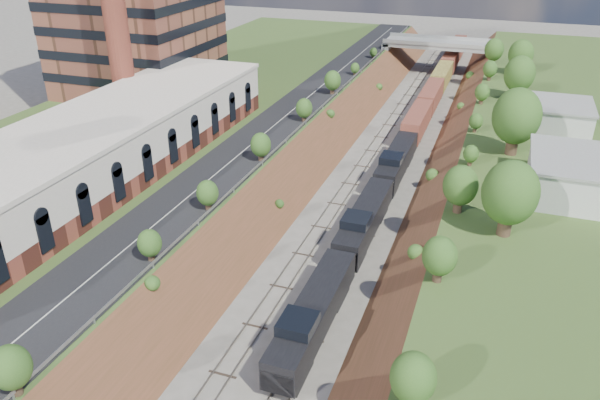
# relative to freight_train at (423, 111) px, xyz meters

# --- Properties ---
(platform_left) EXTENTS (44.00, 180.00, 5.00)m
(platform_left) POSITION_rel_freight_train_xyz_m (-35.60, -24.57, 0.04)
(platform_left) COLOR #445E26
(platform_left) RESTS_ON ground
(embankment_left) EXTENTS (10.00, 180.00, 10.00)m
(embankment_left) POSITION_rel_freight_train_xyz_m (-13.60, -24.57, -2.46)
(embankment_left) COLOR brown
(embankment_left) RESTS_ON ground
(embankment_right) EXTENTS (10.00, 180.00, 10.00)m
(embankment_right) POSITION_rel_freight_train_xyz_m (8.40, -24.57, -2.46)
(embankment_right) COLOR brown
(embankment_right) RESTS_ON ground
(rail_left_track) EXTENTS (1.58, 180.00, 0.18)m
(rail_left_track) POSITION_rel_freight_train_xyz_m (-5.20, -24.57, -2.37)
(rail_left_track) COLOR gray
(rail_left_track) RESTS_ON ground
(rail_right_track) EXTENTS (1.58, 180.00, 0.18)m
(rail_right_track) POSITION_rel_freight_train_xyz_m (0.00, -24.57, -2.37)
(rail_right_track) COLOR gray
(rail_right_track) RESTS_ON ground
(road) EXTENTS (8.00, 180.00, 0.10)m
(road) POSITION_rel_freight_train_xyz_m (-18.10, -24.57, 2.59)
(road) COLOR black
(road) RESTS_ON platform_left
(guardrail) EXTENTS (0.10, 171.00, 0.70)m
(guardrail) POSITION_rel_freight_train_xyz_m (-14.00, -24.77, 3.09)
(guardrail) COLOR #99999E
(guardrail) RESTS_ON platform_left
(commercial_building) EXTENTS (14.30, 62.30, 7.00)m
(commercial_building) POSITION_rel_freight_train_xyz_m (-30.60, -46.57, 6.05)
(commercial_building) COLOR brown
(commercial_building) RESTS_ON platform_left
(overpass) EXTENTS (24.50, 8.30, 7.40)m
(overpass) POSITION_rel_freight_train_xyz_m (-2.60, 37.43, 2.46)
(overpass) COLOR gray
(overpass) RESTS_ON ground
(white_building_near) EXTENTS (9.00, 12.00, 4.00)m
(white_building_near) POSITION_rel_freight_train_xyz_m (20.90, -32.57, 4.54)
(white_building_near) COLOR silver
(white_building_near) RESTS_ON platform_right
(white_building_far) EXTENTS (8.00, 10.00, 3.60)m
(white_building_far) POSITION_rel_freight_train_xyz_m (20.40, -10.57, 4.34)
(white_building_far) COLOR silver
(white_building_far) RESTS_ON platform_right
(tree_right_large) EXTENTS (5.25, 5.25, 7.61)m
(tree_right_large) POSITION_rel_freight_train_xyz_m (14.40, -44.57, 6.93)
(tree_right_large) COLOR #473323
(tree_right_large) RESTS_ON platform_right
(tree_left_crest) EXTENTS (2.45, 2.45, 3.55)m
(tree_left_crest) POSITION_rel_freight_train_xyz_m (-14.40, -64.57, 4.58)
(tree_left_crest) COLOR #473323
(tree_left_crest) RESTS_ON platform_left
(freight_train) EXTENTS (2.83, 129.51, 4.55)m
(freight_train) POSITION_rel_freight_train_xyz_m (0.00, 0.00, 0.00)
(freight_train) COLOR black
(freight_train) RESTS_ON ground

